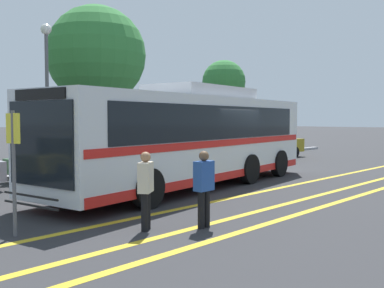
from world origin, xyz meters
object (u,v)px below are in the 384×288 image
(tree_1, at_px, (224,82))
(parked_car_4, at_px, (267,144))
(parked_car_2, at_px, (67,160))
(street_lamp, at_px, (47,74))
(transit_bus, at_px, (192,136))
(pedestrian_1, at_px, (204,185))
(tree_2, at_px, (96,56))
(pedestrian_0, at_px, (146,186))
(bus_stop_sign, at_px, (14,157))
(parked_car_3, at_px, (188,151))

(tree_1, bearing_deg, parked_car_4, -121.27)
(parked_car_2, bearing_deg, street_lamp, 172.46)
(transit_bus, relative_size, pedestrian_1, 7.65)
(tree_1, relative_size, tree_2, 0.85)
(pedestrian_0, bearing_deg, parked_car_4, 172.54)
(pedestrian_0, xyz_separation_m, pedestrian_1, (0.93, -0.70, 0.00))
(street_lamp, bearing_deg, parked_car_4, -9.88)
(pedestrian_0, bearing_deg, tree_1, -177.99)
(parked_car_4, relative_size, tree_1, 0.74)
(pedestrian_0, bearing_deg, bus_stop_sign, -69.62)
(transit_bus, xyz_separation_m, parked_car_2, (-1.80, 4.49, -0.95))
(pedestrian_1, relative_size, tree_2, 0.21)
(parked_car_2, relative_size, tree_2, 0.54)
(parked_car_2, distance_m, pedestrian_0, 8.24)
(transit_bus, bearing_deg, street_lamp, 4.88)
(parked_car_3, distance_m, pedestrian_0, 11.98)
(parked_car_4, relative_size, tree_2, 0.63)
(tree_1, bearing_deg, pedestrian_0, -144.75)
(parked_car_2, bearing_deg, parked_car_4, 91.77)
(pedestrian_1, bearing_deg, parked_car_3, -137.61)
(tree_2, bearing_deg, parked_car_2, -137.29)
(transit_bus, distance_m, parked_car_3, 6.36)
(parked_car_3, xyz_separation_m, bus_stop_sign, (-11.20, -6.17, 0.78))
(parked_car_2, relative_size, tree_1, 0.63)
(pedestrian_0, distance_m, street_lamp, 10.67)
(transit_bus, height_order, bus_stop_sign, transit_bus)
(parked_car_2, height_order, tree_2, tree_2)
(parked_car_2, bearing_deg, pedestrian_0, -18.63)
(tree_1, height_order, tree_2, tree_2)
(pedestrian_0, height_order, tree_1, tree_1)
(parked_car_3, bearing_deg, tree_1, 122.09)
(parked_car_2, distance_m, tree_2, 6.76)
(parked_car_4, distance_m, bus_stop_sign, 18.57)
(parked_car_3, relative_size, pedestrian_1, 2.59)
(transit_bus, relative_size, tree_2, 1.59)
(pedestrian_1, relative_size, street_lamp, 0.26)
(parked_car_4, xyz_separation_m, tree_1, (3.71, 6.11, 4.00))
(tree_1, bearing_deg, parked_car_2, -159.98)
(bus_stop_sign, xyz_separation_m, tree_2, (8.66, 9.68, 3.68))
(transit_bus, xyz_separation_m, tree_1, (14.52, 10.44, 3.15))
(pedestrian_0, distance_m, tree_2, 13.68)
(bus_stop_sign, bearing_deg, pedestrian_1, -134.40)
(parked_car_4, distance_m, pedestrian_1, 16.80)
(parked_car_2, relative_size, pedestrian_0, 2.60)
(transit_bus, bearing_deg, pedestrian_1, 127.63)
(parked_car_3, height_order, bus_stop_sign, bus_stop_sign)
(parked_car_4, distance_m, tree_1, 8.19)
(parked_car_2, distance_m, parked_car_3, 6.27)
(pedestrian_0, xyz_separation_m, bus_stop_sign, (-1.96, 1.45, 0.61))
(pedestrian_1, bearing_deg, transit_bus, -137.25)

